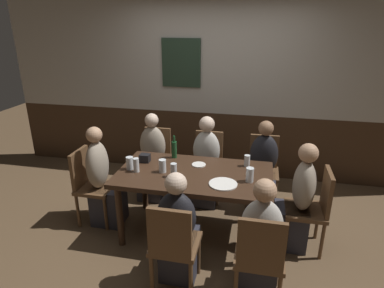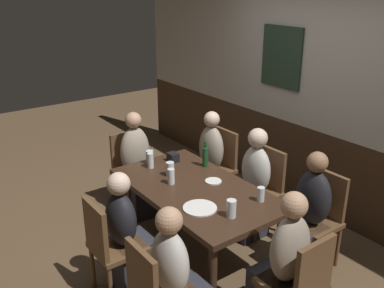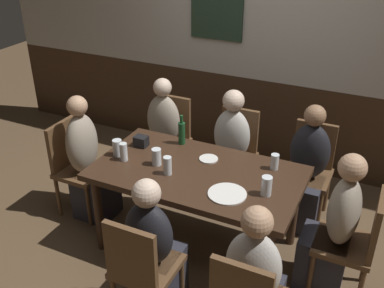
{
  "view_description": "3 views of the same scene",
  "coord_description": "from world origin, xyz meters",
  "views": [
    {
      "loc": [
        0.63,
        -3.07,
        2.25
      ],
      "look_at": [
        -0.04,
        0.09,
        1.02
      ],
      "focal_mm": 30.89,
      "sensor_mm": 36.0,
      "label": 1
    },
    {
      "loc": [
        2.74,
        -2.06,
        2.48
      ],
      "look_at": [
        -0.13,
        0.05,
        1.1
      ],
      "focal_mm": 40.04,
      "sensor_mm": 36.0,
      "label": 2
    },
    {
      "loc": [
        1.24,
        -2.69,
        2.56
      ],
      "look_at": [
        -0.05,
        0.01,
        0.96
      ],
      "focal_mm": 41.97,
      "sensor_mm": 36.0,
      "label": 3
    }
  ],
  "objects": [
    {
      "name": "chair_right_far",
      "position": [
        0.71,
        0.87,
        0.5
      ],
      "size": [
        0.4,
        0.4,
        0.88
      ],
      "color": "brown",
      "rests_on": "ground_plane"
    },
    {
      "name": "person_head_west",
      "position": [
        -1.06,
        0.0,
        0.49
      ],
      "size": [
        0.37,
        0.34,
        1.17
      ],
      "color": "#2D2D38",
      "rests_on": "ground_plane"
    },
    {
      "name": "pint_glass_stout",
      "position": [
        0.53,
        0.28,
        0.8
      ],
      "size": [
        0.06,
        0.06,
        0.13
      ],
      "color": "silver",
      "rests_on": "dining_table"
    },
    {
      "name": "plate_white_small",
      "position": [
        0.01,
        0.2,
        0.75
      ],
      "size": [
        0.15,
        0.15,
        0.01
      ],
      "primitive_type": "cylinder",
      "color": "white",
      "rests_on": "dining_table"
    },
    {
      "name": "chair_head_east",
      "position": [
        1.22,
        0.0,
        0.5
      ],
      "size": [
        0.4,
        0.4,
        0.88
      ],
      "color": "brown",
      "rests_on": "ground_plane"
    },
    {
      "name": "pint_glass_pale",
      "position": [
        -0.33,
        -0.05,
        0.8
      ],
      "size": [
        0.08,
        0.08,
        0.14
      ],
      "color": "silver",
      "rests_on": "dining_table"
    },
    {
      "name": "person_head_east",
      "position": [
        1.06,
        0.0,
        0.48
      ],
      "size": [
        0.37,
        0.34,
        1.15
      ],
      "color": "#2D2D38",
      "rests_on": "ground_plane"
    },
    {
      "name": "wall_back",
      "position": [
        -0.0,
        1.65,
        1.3
      ],
      "size": [
        6.4,
        0.13,
        2.6
      ],
      "color": "#3D2819",
      "rests_on": "ground_plane"
    },
    {
      "name": "ground_plane",
      "position": [
        0.0,
        0.0,
        0.0
      ],
      "size": [
        12.0,
        12.0,
        0.0
      ],
      "primitive_type": "plane",
      "color": "brown"
    },
    {
      "name": "chair_mid_near",
      "position": [
        0.0,
        -0.87,
        0.5
      ],
      "size": [
        0.4,
        0.4,
        0.88
      ],
      "color": "brown",
      "rests_on": "ground_plane"
    },
    {
      "name": "person_mid_near",
      "position": [
        0.0,
        -0.7,
        0.45
      ],
      "size": [
        0.34,
        0.37,
        1.09
      ],
      "color": "#2D2D38",
      "rests_on": "ground_plane"
    },
    {
      "name": "tumbler_short",
      "position": [
        0.57,
        -0.08,
        0.8
      ],
      "size": [
        0.08,
        0.08,
        0.15
      ],
      "color": "silver",
      "rests_on": "dining_table"
    },
    {
      "name": "chair_left_far",
      "position": [
        -0.71,
        0.87,
        0.5
      ],
      "size": [
        0.4,
        0.4,
        0.88
      ],
      "color": "brown",
      "rests_on": "ground_plane"
    },
    {
      "name": "tumbler_water",
      "position": [
        -0.69,
        -0.06,
        0.8
      ],
      "size": [
        0.08,
        0.08,
        0.14
      ],
      "color": "silver",
      "rests_on": "dining_table"
    },
    {
      "name": "beer_glass_half",
      "position": [
        -0.19,
        -0.14,
        0.8
      ],
      "size": [
        0.06,
        0.06,
        0.15
      ],
      "color": "silver",
      "rests_on": "dining_table"
    },
    {
      "name": "person_right_near",
      "position": [
        0.71,
        -0.7,
        0.46
      ],
      "size": [
        0.34,
        0.37,
        1.11
      ],
      "color": "#2D2D38",
      "rests_on": "ground_plane"
    },
    {
      "name": "person_mid_far",
      "position": [
        -0.0,
        0.7,
        0.48
      ],
      "size": [
        0.34,
        0.37,
        1.14
      ],
      "color": "#2D2D38",
      "rests_on": "ground_plane"
    },
    {
      "name": "chair_head_west",
      "position": [
        -1.22,
        0.0,
        0.5
      ],
      "size": [
        0.4,
        0.4,
        0.88
      ],
      "color": "brown",
      "rests_on": "ground_plane"
    },
    {
      "name": "plate_white_large",
      "position": [
        0.33,
        -0.2,
        0.75
      ],
      "size": [
        0.28,
        0.28,
        0.01
      ],
      "primitive_type": "cylinder",
      "color": "white",
      "rests_on": "dining_table"
    },
    {
      "name": "beer_glass_tall",
      "position": [
        -0.6,
        -0.1,
        0.8
      ],
      "size": [
        0.06,
        0.06,
        0.15
      ],
      "color": "silver",
      "rests_on": "dining_table"
    },
    {
      "name": "beer_bottle_green",
      "position": [
        -0.31,
        0.35,
        0.85
      ],
      "size": [
        0.06,
        0.06,
        0.27
      ],
      "color": "#194723",
      "rests_on": "dining_table"
    },
    {
      "name": "person_left_far",
      "position": [
        -0.71,
        0.7,
        0.48
      ],
      "size": [
        0.34,
        0.37,
        1.14
      ],
      "color": "#2D2D38",
      "rests_on": "ground_plane"
    },
    {
      "name": "person_right_far",
      "position": [
        0.71,
        0.7,
        0.47
      ],
      "size": [
        0.34,
        0.37,
        1.13
      ],
      "color": "#2D2D38",
      "rests_on": "ground_plane"
    },
    {
      "name": "dining_table",
      "position": [
        0.0,
        0.0,
        0.66
      ],
      "size": [
        1.61,
        0.9,
        0.74
      ],
      "color": "#382316",
      "rests_on": "ground_plane"
    },
    {
      "name": "chair_mid_far",
      "position": [
        0.0,
        0.87,
        0.5
      ],
      "size": [
        0.4,
        0.4,
        0.88
      ],
      "color": "brown",
      "rests_on": "ground_plane"
    },
    {
      "name": "condiment_caddy",
      "position": [
        -0.6,
        0.16,
        0.79
      ],
      "size": [
        0.11,
        0.09,
        0.09
      ],
      "primitive_type": "cube",
      "color": "black",
      "rests_on": "dining_table"
    }
  ]
}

